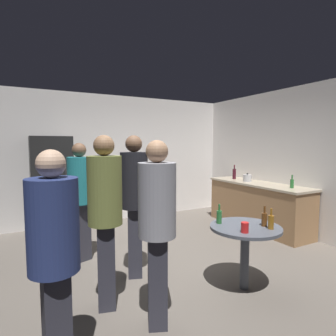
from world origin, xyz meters
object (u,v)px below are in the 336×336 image
at_px(beer_bottle_brown, 264,219).
at_px(person_in_gray_shirt, 157,219).
at_px(refrigerator, 52,186).
at_px(foreground_table, 245,235).
at_px(person_in_olive_shirt, 105,208).
at_px(person_in_navy_shirt, 54,250).
at_px(beer_bottle_amber, 271,221).
at_px(kettle, 247,178).
at_px(wine_bottle_on_counter, 234,174).
at_px(person_in_black_shirt, 134,194).
at_px(beer_bottle_on_counter, 292,183).
at_px(plastic_cup_red, 245,227).
at_px(person_in_teal_shirt, 80,192).
at_px(beer_bottle_green, 219,216).

relative_size(beer_bottle_brown, person_in_gray_shirt, 0.14).
bearing_deg(refrigerator, beer_bottle_brown, -59.47).
height_order(foreground_table, person_in_olive_shirt, person_in_olive_shirt).
height_order(person_in_navy_shirt, person_in_gray_shirt, person_in_gray_shirt).
bearing_deg(beer_bottle_amber, kettle, 51.59).
distance_m(refrigerator, wine_bottle_on_counter, 3.72).
relative_size(wine_bottle_on_counter, person_in_olive_shirt, 0.18).
xyz_separation_m(beer_bottle_brown, person_in_olive_shirt, (-1.69, 0.48, 0.21)).
bearing_deg(person_in_black_shirt, beer_bottle_on_counter, 19.52).
bearing_deg(wine_bottle_on_counter, plastic_cup_red, -129.26).
height_order(refrigerator, beer_bottle_brown, refrigerator).
xyz_separation_m(person_in_navy_shirt, person_in_gray_shirt, (0.88, 0.22, 0.04)).
bearing_deg(wine_bottle_on_counter, beer_bottle_on_counter, -88.70).
xyz_separation_m(kettle, person_in_navy_shirt, (-3.89, -2.24, -0.02)).
relative_size(beer_bottle_amber, beer_bottle_brown, 1.00).
distance_m(wine_bottle_on_counter, person_in_gray_shirt, 3.93).
xyz_separation_m(plastic_cup_red, person_in_olive_shirt, (-1.33, 0.56, 0.24)).
bearing_deg(person_in_black_shirt, person_in_olive_shirt, -115.62).
xyz_separation_m(foreground_table, beer_bottle_amber, (0.17, -0.21, 0.19)).
bearing_deg(plastic_cup_red, foreground_table, 44.82).
relative_size(beer_bottle_amber, person_in_teal_shirt, 0.14).
bearing_deg(beer_bottle_green, person_in_black_shirt, 140.41).
height_order(person_in_olive_shirt, person_in_teal_shirt, person_in_olive_shirt).
height_order(beer_bottle_brown, person_in_navy_shirt, person_in_navy_shirt).
distance_m(plastic_cup_red, person_in_teal_shirt, 2.30).
height_order(person_in_gray_shirt, person_in_black_shirt, person_in_black_shirt).
distance_m(refrigerator, plastic_cup_red, 3.69).
distance_m(kettle, plastic_cup_red, 2.90).
xyz_separation_m(foreground_table, beer_bottle_brown, (0.19, -0.10, 0.19)).
height_order(beer_bottle_on_counter, person_in_navy_shirt, person_in_navy_shirt).
xyz_separation_m(wine_bottle_on_counter, person_in_olive_shirt, (-3.39, -1.96, 0.01)).
bearing_deg(beer_bottle_brown, person_in_black_shirt, 140.06).
bearing_deg(beer_bottle_amber, person_in_navy_shirt, -176.62).
distance_m(refrigerator, person_in_teal_shirt, 1.49).
xyz_separation_m(beer_bottle_on_counter, foreground_table, (-1.92, -0.91, -0.35)).
distance_m(beer_bottle_on_counter, person_in_black_shirt, 2.92).
relative_size(beer_bottle_on_counter, person_in_gray_shirt, 0.14).
relative_size(beer_bottle_brown, person_in_navy_shirt, 0.14).
height_order(beer_bottle_amber, beer_bottle_brown, same).
height_order(kettle, person_in_olive_shirt, person_in_olive_shirt).
bearing_deg(kettle, wine_bottle_on_counter, 84.46).
bearing_deg(kettle, person_in_navy_shirt, -150.05).
distance_m(refrigerator, beer_bottle_amber, 3.88).
bearing_deg(foreground_table, kettle, 45.89).
bearing_deg(plastic_cup_red, wine_bottle_on_counter, 50.74).
bearing_deg(person_in_olive_shirt, foreground_table, -0.33).
height_order(kettle, beer_bottle_on_counter, beer_bottle_on_counter).
xyz_separation_m(person_in_olive_shirt, person_in_black_shirt, (0.50, 0.51, 0.01)).
bearing_deg(beer_bottle_amber, person_in_olive_shirt, 160.38).
xyz_separation_m(beer_bottle_on_counter, person_in_teal_shirt, (-3.42, 0.79, -0.00)).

